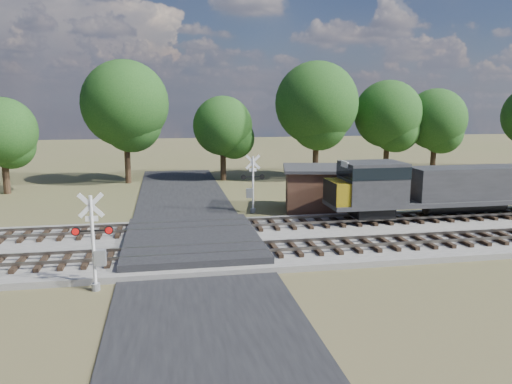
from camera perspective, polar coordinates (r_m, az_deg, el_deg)
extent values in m
plane|color=#4D522C|center=(26.56, -7.23, -6.50)|extent=(160.00, 160.00, 0.00)
cube|color=gray|center=(29.24, 12.74, -4.80)|extent=(140.00, 10.00, 0.30)
cube|color=black|center=(26.55, -7.23, -6.42)|extent=(7.00, 60.00, 0.08)
cube|color=#262628|center=(26.96, -7.30, -5.55)|extent=(7.00, 9.00, 0.62)
cube|color=black|center=(24.73, -2.31, -6.76)|extent=(44.00, 2.60, 0.18)
cube|color=#5A544D|center=(26.32, 15.52, -5.71)|extent=(140.00, 0.08, 0.15)
cube|color=#5A544D|center=(27.56, 14.22, -4.92)|extent=(140.00, 0.08, 0.15)
cube|color=black|center=(29.50, -3.69, -3.94)|extent=(44.00, 2.60, 0.18)
cube|color=#5A544D|center=(30.73, 11.47, -3.23)|extent=(140.00, 0.08, 0.15)
cube|color=#5A544D|center=(32.03, 10.52, -2.64)|extent=(140.00, 0.08, 0.15)
cylinder|color=silver|center=(21.28, -18.11, -5.65)|extent=(0.14, 0.14, 3.97)
cylinder|color=gray|center=(21.85, -17.84, -10.29)|extent=(0.36, 0.36, 0.30)
cube|color=silver|center=(20.92, -18.35, -1.46)|extent=(1.04, 0.06, 1.04)
cube|color=silver|center=(20.92, -18.35, -1.46)|extent=(1.04, 0.06, 1.04)
cube|color=silver|center=(21.03, -18.27, -2.91)|extent=(0.50, 0.04, 0.22)
cube|color=black|center=(21.14, -18.19, -4.22)|extent=(1.59, 0.09, 0.06)
cylinder|color=red|center=(21.26, -19.92, -4.25)|extent=(0.36, 0.11, 0.36)
cylinder|color=red|center=(21.05, -16.45, -4.19)|extent=(0.36, 0.11, 0.36)
cube|color=gray|center=(21.41, -17.36, -7.17)|extent=(0.45, 0.31, 0.65)
cylinder|color=silver|center=(34.43, -0.35, 0.85)|extent=(0.14, 0.14, 3.95)
cylinder|color=gray|center=(34.77, -0.35, -2.12)|extent=(0.36, 0.36, 0.30)
cube|color=silver|center=(34.20, -0.35, 3.46)|extent=(1.03, 0.10, 1.03)
cube|color=silver|center=(34.20, -0.35, 3.46)|extent=(1.03, 0.10, 1.03)
cube|color=silver|center=(34.27, -0.35, 2.55)|extent=(0.49, 0.06, 0.22)
cube|color=black|center=(34.34, -0.35, 1.74)|extent=(1.58, 0.15, 0.06)
cylinder|color=red|center=(34.42, 0.71, 1.76)|extent=(0.36, 0.12, 0.36)
cylinder|color=red|center=(34.27, -1.42, 1.72)|extent=(0.36, 0.12, 0.36)
cube|color=gray|center=(34.50, -0.76, -0.13)|extent=(0.46, 0.32, 0.64)
cube|color=#4A2C20|center=(35.35, 6.90, 0.18)|extent=(4.98, 4.98, 2.93)
cube|color=#2C2C2F|center=(35.11, 6.96, 2.70)|extent=(5.47, 5.47, 0.21)
cylinder|color=black|center=(46.49, -26.72, 2.26)|extent=(0.56, 0.56, 4.01)
sphere|color=#153B12|center=(46.21, -27.04, 6.20)|extent=(5.61, 5.61, 5.61)
cylinder|color=black|center=(48.45, -14.50, 4.34)|extent=(0.56, 0.56, 5.71)
sphere|color=#153B12|center=(48.21, -14.75, 9.75)|extent=(8.00, 8.00, 8.00)
cylinder|color=black|center=(48.78, -3.78, 3.73)|extent=(0.56, 0.56, 4.09)
sphere|color=#153B12|center=(48.52, -3.82, 7.57)|extent=(5.72, 5.72, 5.72)
cylinder|color=black|center=(49.28, 6.84, 4.70)|extent=(0.56, 0.56, 5.73)
sphere|color=#153B12|center=(49.05, 6.96, 10.04)|extent=(8.02, 8.02, 8.02)
cylinder|color=black|center=(53.14, 14.66, 4.39)|extent=(0.56, 0.56, 4.88)
sphere|color=#153B12|center=(52.89, 14.86, 8.60)|extent=(6.84, 6.84, 6.84)
cylinder|color=black|center=(55.22, 19.61, 4.13)|extent=(0.56, 0.56, 4.47)
sphere|color=#153B12|center=(54.99, 19.84, 7.84)|extent=(6.26, 6.26, 6.26)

